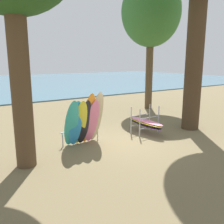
% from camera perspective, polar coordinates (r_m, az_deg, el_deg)
% --- Properties ---
extents(ground_plane, '(80.00, 80.00, 0.00)m').
position_cam_1_polar(ground_plane, '(9.97, 2.59, -7.19)').
color(ground_plane, brown).
extents(tree_mid_behind, '(3.83, 3.83, 8.50)m').
position_cam_1_polar(tree_mid_behind, '(17.13, 9.07, 21.83)').
color(tree_mid_behind, brown).
rests_on(tree_mid_behind, ground).
extents(leaning_board_pile, '(1.70, 1.01, 2.12)m').
position_cam_1_polar(leaning_board_pile, '(9.46, -6.47, -2.23)').
color(leaning_board_pile, '#38B2AD').
rests_on(leaning_board_pile, ground).
extents(board_storage_rack, '(1.15, 2.12, 1.25)m').
position_cam_1_polar(board_storage_rack, '(11.19, 7.73, -2.48)').
color(board_storage_rack, '#9EA0A5').
rests_on(board_storage_rack, ground).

